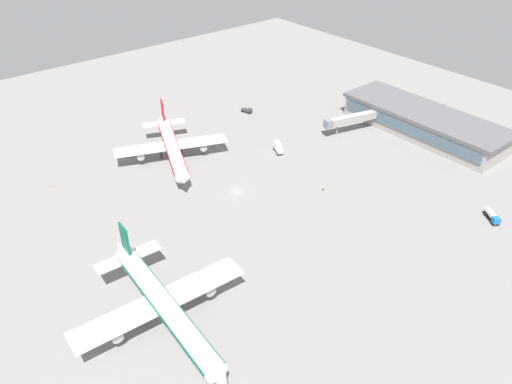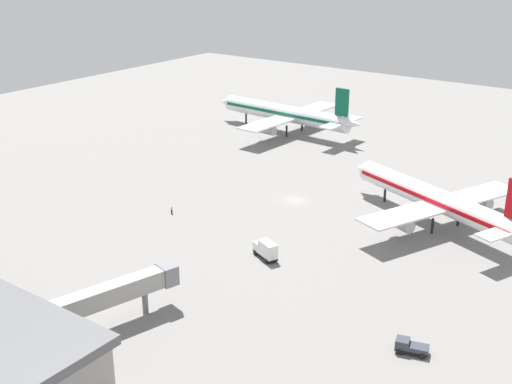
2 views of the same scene
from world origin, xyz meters
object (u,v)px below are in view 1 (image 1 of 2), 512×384
at_px(airplane_taxiing, 164,304).
at_px(safety_cone_near_gate, 50,186).
at_px(fuel_truck, 492,216).
at_px(airplane_at_gate, 172,146).
at_px(ground_crew_worker, 323,188).
at_px(pushback_tractor, 247,110).
at_px(catering_truck, 278,147).

distance_m(airplane_taxiing, safety_cone_near_gate, 71.10).
distance_m(fuel_truck, safety_cone_near_gate, 133.08).
height_order(airplane_at_gate, ground_crew_worker, airplane_at_gate).
height_order(pushback_tractor, ground_crew_worker, pushback_tractor).
bearing_deg(safety_cone_near_gate, airplane_at_gate, -104.39).
bearing_deg(airplane_taxiing, safety_cone_near_gate, -176.77).
bearing_deg(fuel_truck, catering_truck, -128.70).
height_order(airplane_at_gate, pushback_tractor, airplane_at_gate).
height_order(airplane_taxiing, fuel_truck, airplane_taxiing).
distance_m(ground_crew_worker, safety_cone_near_gate, 85.72).
height_order(airplane_taxiing, catering_truck, airplane_taxiing).
relative_size(fuel_truck, ground_crew_worker, 3.75).
bearing_deg(safety_cone_near_gate, airplane_taxiing, 179.74).
distance_m(fuel_truck, catering_truck, 71.56).
height_order(airplane_at_gate, safety_cone_near_gate, airplane_at_gate).
bearing_deg(safety_cone_near_gate, pushback_tractor, -87.29).
xyz_separation_m(airplane_at_gate, airplane_taxiing, (-60.91, 39.25, 0.31)).
relative_size(airplane_at_gate, ground_crew_worker, 27.26).
relative_size(airplane_taxiing, ground_crew_worker, 30.28).
bearing_deg(fuel_truck, airplane_at_gate, -114.52).
bearing_deg(fuel_truck, pushback_tractor, -140.60).
xyz_separation_m(pushback_tractor, safety_cone_near_gate, (-3.90, 82.50, -0.67)).
relative_size(airplane_taxiing, pushback_tractor, 10.65).
bearing_deg(airplane_at_gate, airplane_taxiing, -10.39).
xyz_separation_m(catering_truck, ground_crew_worker, (-27.43, 5.47, -0.85)).
relative_size(ground_crew_worker, safety_cone_near_gate, 2.78).
xyz_separation_m(pushback_tractor, ground_crew_worker, (-59.79, 17.51, -0.12)).
height_order(catering_truck, safety_cone_near_gate, catering_truck).
xyz_separation_m(pushback_tractor, fuel_truck, (-100.86, -8.64, 0.42)).
bearing_deg(safety_cone_near_gate, catering_truck, -111.99).
distance_m(airplane_at_gate, catering_truck, 36.72).
bearing_deg(airplane_taxiing, pushback_tractor, 135.58).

